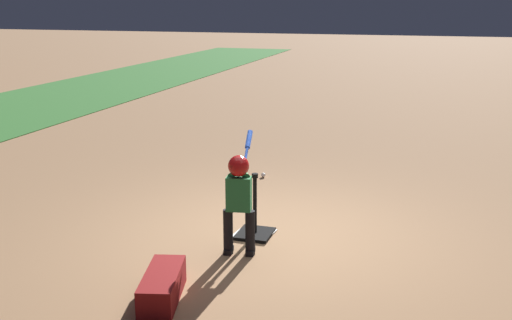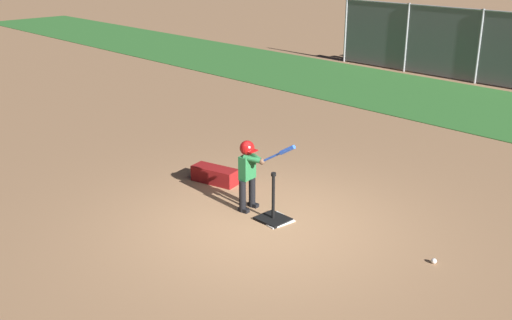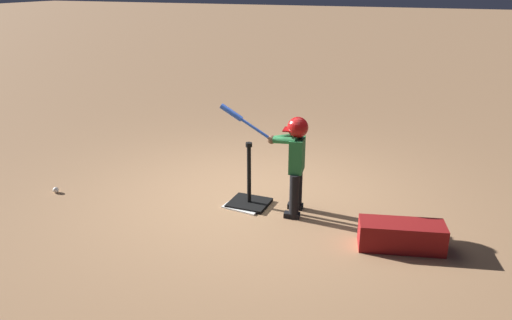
% 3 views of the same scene
% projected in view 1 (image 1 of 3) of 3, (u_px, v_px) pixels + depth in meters
% --- Properties ---
extents(ground_plane, '(90.00, 90.00, 0.00)m').
position_uv_depth(ground_plane, '(273.00, 236.00, 7.28)').
color(ground_plane, '#99704C').
extents(home_plate, '(0.49, 0.49, 0.02)m').
position_uv_depth(home_plate, '(254.00, 234.00, 7.32)').
color(home_plate, white).
rests_on(home_plate, ground_plane).
extents(batting_tee, '(0.46, 0.41, 0.78)m').
position_uv_depth(batting_tee, '(255.00, 227.00, 7.27)').
color(batting_tee, black).
rests_on(batting_tee, ground_plane).
extents(batter_child, '(1.00, 0.37, 1.25)m').
position_uv_depth(batter_child, '(239.00, 191.00, 6.60)').
color(batter_child, black).
rests_on(batter_child, ground_plane).
extents(baseball, '(0.07, 0.07, 0.07)m').
position_uv_depth(baseball, '(263.00, 175.00, 9.68)').
color(baseball, white).
rests_on(baseball, ground_plane).
extents(equipment_bag, '(0.89, 0.52, 0.28)m').
position_uv_depth(equipment_bag, '(162.00, 286.00, 5.69)').
color(equipment_bag, maroon).
rests_on(equipment_bag, ground_plane).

